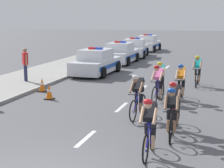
# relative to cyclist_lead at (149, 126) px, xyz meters

# --- Properties ---
(sidewalk_slab) EXTENTS (3.71, 60.00, 0.12)m
(sidewalk_slab) POSITION_rel_cyclist_lead_xyz_m (-8.45, 11.97, -0.73)
(sidewalk_slab) COLOR gray
(sidewalk_slab) RESTS_ON ground
(kerb_edge) EXTENTS (0.16, 60.00, 0.13)m
(kerb_edge) POSITION_rel_cyclist_lead_xyz_m (-6.67, 11.97, -0.72)
(kerb_edge) COLOR #9E9E99
(kerb_edge) RESTS_ON ground
(lane_markings_centre) EXTENTS (0.14, 21.60, 0.01)m
(lane_markings_centre) POSITION_rel_cyclist_lead_xyz_m (-1.99, 6.93, -0.78)
(lane_markings_centre) COLOR white
(lane_markings_centre) RESTS_ON ground
(cyclist_lead) EXTENTS (0.42, 1.72, 1.56)m
(cyclist_lead) POSITION_rel_cyclist_lead_xyz_m (0.00, 0.00, 0.00)
(cyclist_lead) COLOR black
(cyclist_lead) RESTS_ON ground
(cyclist_second) EXTENTS (0.44, 1.72, 1.56)m
(cyclist_second) POSITION_rel_cyclist_lead_xyz_m (0.33, 1.55, 0.00)
(cyclist_second) COLOR black
(cyclist_second) RESTS_ON ground
(cyclist_third) EXTENTS (0.44, 1.72, 1.56)m
(cyclist_third) POSITION_rel_cyclist_lead_xyz_m (0.28, 2.50, 0.00)
(cyclist_third) COLOR black
(cyclist_third) RESTS_ON ground
(cyclist_fourth) EXTENTS (0.45, 1.72, 1.56)m
(cyclist_fourth) POSITION_rel_cyclist_lead_xyz_m (-1.06, 3.52, 0.00)
(cyclist_fourth) COLOR black
(cyclist_fourth) RESTS_ON ground
(cyclist_fifth) EXTENTS (0.46, 1.72, 1.56)m
(cyclist_fifth) POSITION_rel_cyclist_lead_xyz_m (-0.82, 6.15, 0.00)
(cyclist_fifth) COLOR black
(cyclist_fifth) RESTS_ON ground
(cyclist_sixth) EXTENTS (0.42, 1.72, 1.56)m
(cyclist_sixth) POSITION_rel_cyclist_lead_xyz_m (-0.91, 7.28, 0.00)
(cyclist_sixth) COLOR black
(cyclist_sixth) RESTS_ON ground
(cyclist_seventh) EXTENTS (0.42, 1.72, 1.56)m
(cyclist_seventh) POSITION_rel_cyclist_lead_xyz_m (0.03, 6.72, 0.00)
(cyclist_seventh) COLOR black
(cyclist_seventh) RESTS_ON ground
(cyclist_eighth) EXTENTS (0.42, 1.72, 1.56)m
(cyclist_eighth) POSITION_rel_cyclist_lead_xyz_m (0.43, 10.27, 0.00)
(cyclist_eighth) COLOR black
(cyclist_eighth) RESTS_ON ground
(police_car_nearest) EXTENTS (2.12, 4.46, 1.59)m
(police_car_nearest) POSITION_rel_cyclist_lead_xyz_m (-5.54, 12.58, -0.11)
(police_car_nearest) COLOR silver
(police_car_nearest) RESTS_ON ground
(police_car_second) EXTENTS (2.03, 4.42, 1.59)m
(police_car_second) POSITION_rel_cyclist_lead_xyz_m (-5.54, 18.14, -0.11)
(police_car_second) COLOR silver
(police_car_second) RESTS_ON ground
(police_car_third) EXTENTS (2.32, 4.55, 1.59)m
(police_car_third) POSITION_rel_cyclist_lead_xyz_m (-5.54, 22.76, -0.11)
(police_car_third) COLOR silver
(police_car_third) RESTS_ON ground
(police_car_furthest) EXTENTS (2.07, 4.44, 1.59)m
(police_car_furthest) POSITION_rel_cyclist_lead_xyz_m (-5.54, 28.42, -0.11)
(police_car_furthest) COLOR white
(police_car_furthest) RESTS_ON ground
(traffic_cone_near) EXTENTS (0.36, 0.36, 0.64)m
(traffic_cone_near) POSITION_rel_cyclist_lead_xyz_m (-5.23, 5.46, -0.48)
(traffic_cone_near) COLOR black
(traffic_cone_near) RESTS_ON ground
(traffic_cone_mid) EXTENTS (0.36, 0.36, 0.64)m
(traffic_cone_mid) POSITION_rel_cyclist_lead_xyz_m (-6.24, 6.88, -0.48)
(traffic_cone_mid) COLOR black
(traffic_cone_mid) RESTS_ON ground
(spectator_middle) EXTENTS (0.41, 0.44, 1.68)m
(spectator_middle) POSITION_rel_cyclist_lead_xyz_m (-8.00, 8.63, 0.30)
(spectator_middle) COLOR #23284C
(spectator_middle) RESTS_ON sidewalk_slab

